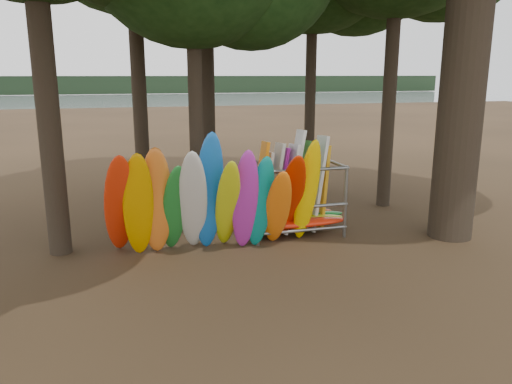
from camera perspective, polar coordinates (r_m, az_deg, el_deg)
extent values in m
plane|color=#47331E|center=(12.10, 2.87, -7.99)|extent=(120.00, 120.00, 0.00)
plane|color=gray|center=(70.90, -12.98, 9.44)|extent=(160.00, 160.00, 0.00)
cube|color=black|center=(120.75, -14.35, 11.78)|extent=(160.00, 4.00, 4.00)
cylinder|color=black|center=(12.96, -23.54, 17.62)|extent=(0.54, 0.54, 11.21)
cylinder|color=black|center=(16.92, -13.57, 17.66)|extent=(0.47, 0.47, 11.56)
cylinder|color=black|center=(18.89, -5.91, 20.02)|extent=(0.61, 0.61, 13.24)
cylinder|color=black|center=(18.91, 6.37, 16.43)|extent=(0.39, 0.39, 10.89)
cylinder|color=black|center=(13.82, -7.06, 14.65)|extent=(0.39, 0.39, 9.48)
cylinder|color=black|center=(17.25, 15.41, 17.35)|extent=(0.45, 0.45, 11.49)
ellipsoid|color=red|center=(12.23, -15.33, -1.55)|extent=(0.85, 2.07, 2.88)
ellipsoid|color=#D58C00|center=(12.05, -13.29, -1.63)|extent=(0.74, 1.41, 2.83)
ellipsoid|color=orange|center=(12.18, -11.32, -1.16)|extent=(0.79, 1.27, 2.91)
ellipsoid|color=#1E762A|center=(12.28, -9.30, -1.96)|extent=(0.74, 1.60, 2.52)
ellipsoid|color=beige|center=(12.10, -7.22, -1.20)|extent=(0.94, 2.02, 2.92)
ellipsoid|color=#155BB4|center=(12.29, -5.39, -0.09)|extent=(0.75, 1.29, 3.21)
ellipsoid|color=#C1CA13|center=(12.31, -3.28, -1.53)|extent=(0.73, 1.84, 2.64)
ellipsoid|color=#A3279A|center=(12.28, -1.23, -1.04)|extent=(0.76, 1.33, 2.81)
ellipsoid|color=#097A71|center=(12.51, 0.55, -1.25)|extent=(0.77, 1.14, 2.59)
ellipsoid|color=orange|center=(12.61, 2.50, -1.89)|extent=(0.84, 1.66, 2.33)
ellipsoid|color=red|center=(12.95, 3.93, -0.70)|extent=(0.94, 2.08, 2.71)
ellipsoid|color=#FFCE00|center=(12.99, 5.83, 0.05)|extent=(0.59, 1.30, 2.96)
ellipsoid|color=red|center=(13.72, 4.88, -3.57)|extent=(2.84, 0.55, 0.24)
ellipsoid|color=yellow|center=(13.96, 4.50, -3.26)|extent=(2.89, 0.55, 0.24)
ellipsoid|color=#1D8330|center=(14.29, 3.99, -2.86)|extent=(3.22, 0.55, 0.24)
ellipsoid|color=red|center=(14.59, 3.55, -2.51)|extent=(2.82, 0.55, 0.24)
cube|color=orange|center=(13.73, 0.38, 0.34)|extent=(0.53, 0.77, 2.64)
cube|color=white|center=(13.99, 1.01, -0.11)|extent=(0.44, 0.77, 2.31)
cube|color=silver|center=(13.87, 2.05, 0.34)|extent=(0.55, 0.79, 2.58)
cube|color=#9C1A92|center=(14.09, 2.68, 0.24)|extent=(0.55, 0.74, 2.43)
cube|color=silver|center=(13.98, 3.74, 0.34)|extent=(0.57, 0.81, 2.53)
cube|color=white|center=(14.22, 4.25, 1.33)|extent=(0.64, 0.79, 2.90)
cube|color=#1E7A1B|center=(14.14, 5.33, 0.61)|extent=(0.58, 0.75, 2.61)
cube|color=white|center=(14.34, 5.96, 0.15)|extent=(0.43, 0.78, 2.32)
cube|color=silver|center=(14.28, 6.92, 0.96)|extent=(0.58, 0.82, 2.74)
cube|color=orange|center=(14.51, 7.49, 0.53)|extent=(0.36, 0.78, 2.46)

